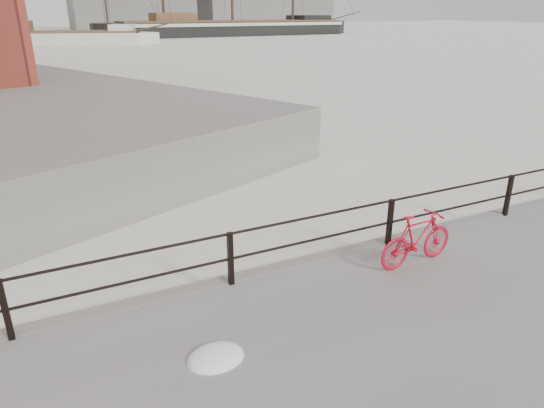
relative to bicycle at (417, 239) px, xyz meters
name	(u,v)px	position (x,y,z in m)	size (l,w,h in m)	color
ground	(497,226)	(3.56, 1.02, -0.87)	(400.00, 400.00, 0.00)	white
guardrail	(508,195)	(3.56, 0.87, -0.02)	(28.00, 0.10, 1.00)	black
bicycle	(417,239)	(0.00, 0.00, 0.00)	(1.73, 0.26, 1.04)	red
barque_black	(233,36)	(34.45, 93.74, -0.87)	(63.77, 20.87, 35.82)	black
schooner_mid	(63,44)	(-0.02, 79.80, -0.87)	(31.88, 13.49, 22.67)	beige
industrial_east	(297,4)	(81.56, 151.02, 6.13)	(20.00, 16.00, 14.00)	gray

